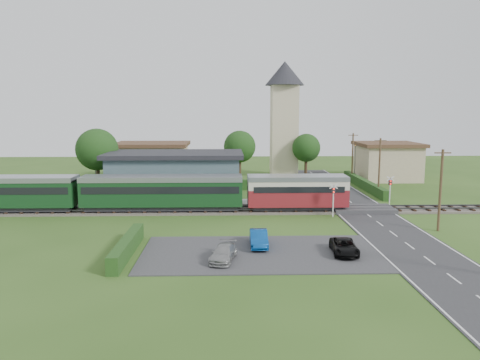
{
  "coord_description": "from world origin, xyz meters",
  "views": [
    {
      "loc": [
        -3.83,
        -44.44,
        10.22
      ],
      "look_at": [
        -2.49,
        4.0,
        2.98
      ],
      "focal_mm": 35.0,
      "sensor_mm": 36.0,
      "label": 1
    }
  ],
  "objects_px": {
    "train": "(131,191)",
    "house_west": "(152,161)",
    "car_park_silver": "(223,253)",
    "car_park_blue": "(259,238)",
    "pedestrian_far": "(105,195)",
    "pedestrian_near": "(255,195)",
    "car_park_dark": "(344,247)",
    "crossing_signal_near": "(333,195)",
    "church_tower": "(284,110)",
    "house_east": "(387,161)",
    "station_building": "(175,174)",
    "equipment_hut": "(95,190)",
    "crossing_signal_far": "(390,187)",
    "car_on_road": "(332,183)"
  },
  "relations": [
    {
      "from": "house_west",
      "to": "car_park_silver",
      "type": "distance_m",
      "value": 40.26
    },
    {
      "from": "car_park_blue",
      "to": "pedestrian_far",
      "type": "height_order",
      "value": "pedestrian_far"
    },
    {
      "from": "train",
      "to": "station_building",
      "type": "bearing_deg",
      "value": 68.6
    },
    {
      "from": "house_east",
      "to": "crossing_signal_near",
      "type": "bearing_deg",
      "value": -119.13
    },
    {
      "from": "car_on_road",
      "to": "house_east",
      "type": "bearing_deg",
      "value": -60.69
    },
    {
      "from": "house_east",
      "to": "car_park_blue",
      "type": "bearing_deg",
      "value": -121.99
    },
    {
      "from": "station_building",
      "to": "pedestrian_far",
      "type": "height_order",
      "value": "station_building"
    },
    {
      "from": "station_building",
      "to": "pedestrian_near",
      "type": "bearing_deg",
      "value": -35.52
    },
    {
      "from": "equipment_hut",
      "to": "car_park_dark",
      "type": "height_order",
      "value": "equipment_hut"
    },
    {
      "from": "station_building",
      "to": "car_park_blue",
      "type": "bearing_deg",
      "value": -68.27
    },
    {
      "from": "church_tower",
      "to": "pedestrian_near",
      "type": "height_order",
      "value": "church_tower"
    },
    {
      "from": "station_building",
      "to": "church_tower",
      "type": "height_order",
      "value": "church_tower"
    },
    {
      "from": "car_park_dark",
      "to": "pedestrian_far",
      "type": "relative_size",
      "value": 2.05
    },
    {
      "from": "train",
      "to": "house_west",
      "type": "xyz_separation_m",
      "value": [
        -1.48,
        23.0,
        0.61
      ]
    },
    {
      "from": "crossing_signal_far",
      "to": "equipment_hut",
      "type": "bearing_deg",
      "value": 178.54
    },
    {
      "from": "pedestrian_far",
      "to": "car_park_blue",
      "type": "bearing_deg",
      "value": -127.69
    },
    {
      "from": "car_park_dark",
      "to": "crossing_signal_near",
      "type": "bearing_deg",
      "value": 85.13
    },
    {
      "from": "car_on_road",
      "to": "pedestrian_far",
      "type": "bearing_deg",
      "value": 103.59
    },
    {
      "from": "church_tower",
      "to": "crossing_signal_far",
      "type": "xyz_separation_m",
      "value": [
        8.6,
        -23.61,
        -8.08
      ]
    },
    {
      "from": "car_park_silver",
      "to": "pedestrian_far",
      "type": "bearing_deg",
      "value": 136.4
    },
    {
      "from": "train",
      "to": "house_east",
      "type": "relative_size",
      "value": 4.91
    },
    {
      "from": "equipment_hut",
      "to": "car_park_blue",
      "type": "xyz_separation_m",
      "value": [
        16.52,
        -15.59,
        -1.06
      ]
    },
    {
      "from": "church_tower",
      "to": "car_park_dark",
      "type": "height_order",
      "value": "church_tower"
    },
    {
      "from": "train",
      "to": "pedestrian_near",
      "type": "relative_size",
      "value": 25.08
    },
    {
      "from": "house_west",
      "to": "car_on_road",
      "type": "height_order",
      "value": "house_west"
    },
    {
      "from": "car_on_road",
      "to": "crossing_signal_near",
      "type": "bearing_deg",
      "value": 157.89
    },
    {
      "from": "crossing_signal_near",
      "to": "car_park_silver",
      "type": "bearing_deg",
      "value": -128.33
    },
    {
      "from": "church_tower",
      "to": "house_west",
      "type": "bearing_deg",
      "value": -171.47
    },
    {
      "from": "house_west",
      "to": "car_park_blue",
      "type": "xyz_separation_m",
      "value": [
        13.52,
        -35.39,
        -2.1
      ]
    },
    {
      "from": "car_park_dark",
      "to": "house_east",
      "type": "bearing_deg",
      "value": 71.07
    },
    {
      "from": "church_tower",
      "to": "crossing_signal_near",
      "type": "xyz_separation_m",
      "value": [
        1.4,
        -28.41,
        -8.08
      ]
    },
    {
      "from": "crossing_signal_near",
      "to": "car_park_blue",
      "type": "relative_size",
      "value": 0.89
    },
    {
      "from": "station_building",
      "to": "car_park_blue",
      "type": "relative_size",
      "value": 4.34
    },
    {
      "from": "house_east",
      "to": "equipment_hut",
      "type": "bearing_deg",
      "value": -153.68
    },
    {
      "from": "car_park_blue",
      "to": "car_park_silver",
      "type": "bearing_deg",
      "value": -127.81
    },
    {
      "from": "equipment_hut",
      "to": "car_park_blue",
      "type": "height_order",
      "value": "equipment_hut"
    },
    {
      "from": "church_tower",
      "to": "pedestrian_far",
      "type": "xyz_separation_m",
      "value": [
        -21.74,
        -23.55,
        -8.86
      ]
    },
    {
      "from": "house_west",
      "to": "pedestrian_far",
      "type": "distance_m",
      "value": 20.67
    },
    {
      "from": "station_building",
      "to": "equipment_hut",
      "type": "bearing_deg",
      "value": -144.08
    },
    {
      "from": "crossing_signal_far",
      "to": "car_park_silver",
      "type": "height_order",
      "value": "crossing_signal_far"
    },
    {
      "from": "house_east",
      "to": "car_park_blue",
      "type": "relative_size",
      "value": 2.39
    },
    {
      "from": "car_park_dark",
      "to": "car_park_blue",
      "type": "bearing_deg",
      "value": 165.37
    },
    {
      "from": "house_west",
      "to": "pedestrian_near",
      "type": "xyz_separation_m",
      "value": [
        14.08,
        -20.49,
        -1.48
      ]
    },
    {
      "from": "equipment_hut",
      "to": "station_building",
      "type": "height_order",
      "value": "station_building"
    },
    {
      "from": "house_west",
      "to": "pedestrian_near",
      "type": "distance_m",
      "value": 24.9
    },
    {
      "from": "crossing_signal_far",
      "to": "pedestrian_far",
      "type": "distance_m",
      "value": 30.35
    },
    {
      "from": "crossing_signal_near",
      "to": "pedestrian_far",
      "type": "height_order",
      "value": "crossing_signal_near"
    },
    {
      "from": "house_west",
      "to": "car_park_blue",
      "type": "bearing_deg",
      "value": -69.09
    },
    {
      "from": "equipment_hut",
      "to": "car_park_silver",
      "type": "bearing_deg",
      "value": -53.69
    },
    {
      "from": "station_building",
      "to": "car_park_dark",
      "type": "bearing_deg",
      "value": -58.23
    }
  ]
}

